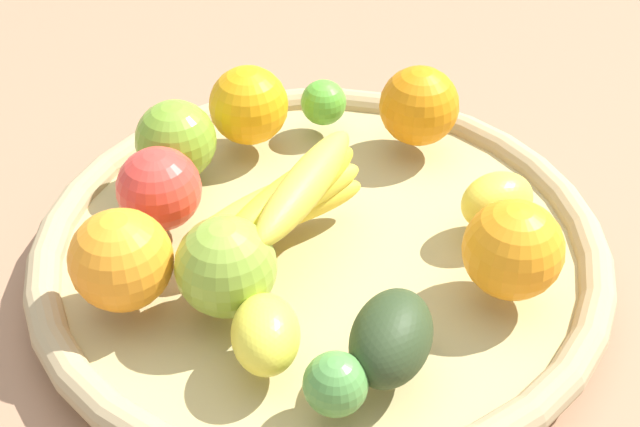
{
  "coord_description": "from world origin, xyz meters",
  "views": [
    {
      "loc": [
        0.35,
        -0.43,
        0.51
      ],
      "look_at": [
        0.0,
        0.0,
        0.06
      ],
      "focal_mm": 49.98,
      "sensor_mm": 36.0,
      "label": 1
    }
  ],
  "objects_px": {
    "banana_bunch": "(288,198)",
    "lime_0": "(324,102)",
    "apple_1": "(221,264)",
    "lemon_1": "(266,334)",
    "lemon_0": "(497,201)",
    "orange_2": "(513,250)",
    "avocado": "(391,338)",
    "orange_0": "(121,260)",
    "apple_0": "(176,140)",
    "lime_1": "(336,384)",
    "orange_1": "(419,106)",
    "orange_3": "(249,105)",
    "apple_2": "(159,189)"
  },
  "relations": [
    {
      "from": "orange_0",
      "to": "apple_1",
      "type": "bearing_deg",
      "value": 36.83
    },
    {
      "from": "orange_0",
      "to": "orange_3",
      "type": "height_order",
      "value": "orange_0"
    },
    {
      "from": "orange_2",
      "to": "lime_0",
      "type": "relative_size",
      "value": 1.74
    },
    {
      "from": "lime_0",
      "to": "lime_1",
      "type": "bearing_deg",
      "value": -49.37
    },
    {
      "from": "lime_1",
      "to": "avocado",
      "type": "bearing_deg",
      "value": 82.38
    },
    {
      "from": "lemon_0",
      "to": "lemon_1",
      "type": "relative_size",
      "value": 0.98
    },
    {
      "from": "avocado",
      "to": "lime_1",
      "type": "relative_size",
      "value": 1.86
    },
    {
      "from": "lemon_0",
      "to": "lime_0",
      "type": "xyz_separation_m",
      "value": [
        -0.21,
        0.03,
        -0.0
      ]
    },
    {
      "from": "apple_2",
      "to": "orange_3",
      "type": "height_order",
      "value": "orange_3"
    },
    {
      "from": "apple_2",
      "to": "banana_bunch",
      "type": "bearing_deg",
      "value": 30.85
    },
    {
      "from": "apple_0",
      "to": "lime_1",
      "type": "xyz_separation_m",
      "value": [
        0.27,
        -0.11,
        -0.01
      ]
    },
    {
      "from": "orange_0",
      "to": "lime_0",
      "type": "relative_size",
      "value": 1.76
    },
    {
      "from": "avocado",
      "to": "orange_3",
      "type": "xyz_separation_m",
      "value": [
        -0.27,
        0.14,
        0.01
      ]
    },
    {
      "from": "orange_1",
      "to": "lemon_1",
      "type": "xyz_separation_m",
      "value": [
        0.07,
        -0.29,
        -0.01
      ]
    },
    {
      "from": "apple_1",
      "to": "lime_0",
      "type": "bearing_deg",
      "value": 112.53
    },
    {
      "from": "orange_3",
      "to": "banana_bunch",
      "type": "bearing_deg",
      "value": -34.63
    },
    {
      "from": "orange_2",
      "to": "lemon_1",
      "type": "distance_m",
      "value": 0.19
    },
    {
      "from": "lime_1",
      "to": "orange_3",
      "type": "bearing_deg",
      "value": 142.95
    },
    {
      "from": "apple_2",
      "to": "orange_3",
      "type": "xyz_separation_m",
      "value": [
        -0.03,
        0.14,
        0.0
      ]
    },
    {
      "from": "apple_1",
      "to": "lemon_1",
      "type": "bearing_deg",
      "value": -19.37
    },
    {
      "from": "orange_3",
      "to": "apple_0",
      "type": "xyz_separation_m",
      "value": [
        -0.01,
        -0.08,
        -0.0
      ]
    },
    {
      "from": "apple_1",
      "to": "apple_2",
      "type": "distance_m",
      "value": 0.11
    },
    {
      "from": "lemon_0",
      "to": "apple_0",
      "type": "distance_m",
      "value": 0.28
    },
    {
      "from": "orange_1",
      "to": "lemon_1",
      "type": "distance_m",
      "value": 0.3
    },
    {
      "from": "orange_0",
      "to": "lime_0",
      "type": "distance_m",
      "value": 0.28
    },
    {
      "from": "lemon_1",
      "to": "lime_1",
      "type": "distance_m",
      "value": 0.06
    },
    {
      "from": "orange_1",
      "to": "apple_0",
      "type": "bearing_deg",
      "value": -126.5
    },
    {
      "from": "orange_2",
      "to": "avocado",
      "type": "distance_m",
      "value": 0.12
    },
    {
      "from": "lemon_0",
      "to": "lime_0",
      "type": "relative_size",
      "value": 1.46
    },
    {
      "from": "apple_0",
      "to": "lime_1",
      "type": "bearing_deg",
      "value": -23.02
    },
    {
      "from": "orange_0",
      "to": "apple_0",
      "type": "xyz_separation_m",
      "value": [
        -0.09,
        0.13,
        -0.0
      ]
    },
    {
      "from": "avocado",
      "to": "orange_1",
      "type": "xyz_separation_m",
      "value": [
        -0.14,
        0.24,
        0.01
      ]
    },
    {
      "from": "lemon_0",
      "to": "orange_1",
      "type": "bearing_deg",
      "value": 152.99
    },
    {
      "from": "lemon_0",
      "to": "lime_1",
      "type": "relative_size",
      "value": 1.46
    },
    {
      "from": "banana_bunch",
      "to": "orange_0",
      "type": "relative_size",
      "value": 2.09
    },
    {
      "from": "lime_1",
      "to": "orange_0",
      "type": "bearing_deg",
      "value": -173.88
    },
    {
      "from": "apple_1",
      "to": "lime_0",
      "type": "distance_m",
      "value": 0.26
    },
    {
      "from": "orange_0",
      "to": "orange_3",
      "type": "xyz_separation_m",
      "value": [
        -0.07,
        0.21,
        -0.0
      ]
    },
    {
      "from": "apple_1",
      "to": "lemon_1",
      "type": "relative_size",
      "value": 1.15
    },
    {
      "from": "apple_0",
      "to": "orange_0",
      "type": "bearing_deg",
      "value": -57.53
    },
    {
      "from": "banana_bunch",
      "to": "lemon_1",
      "type": "height_order",
      "value": "banana_bunch"
    },
    {
      "from": "apple_2",
      "to": "apple_1",
      "type": "bearing_deg",
      "value": -18.32
    },
    {
      "from": "banana_bunch",
      "to": "lime_0",
      "type": "height_order",
      "value": "banana_bunch"
    },
    {
      "from": "orange_3",
      "to": "lemon_1",
      "type": "relative_size",
      "value": 1.13
    },
    {
      "from": "lemon_0",
      "to": "orange_2",
      "type": "bearing_deg",
      "value": -51.83
    },
    {
      "from": "apple_2",
      "to": "orange_1",
      "type": "xyz_separation_m",
      "value": [
        0.09,
        0.23,
        0.0
      ]
    },
    {
      "from": "orange_3",
      "to": "lime_0",
      "type": "relative_size",
      "value": 1.68
    },
    {
      "from": "orange_0",
      "to": "orange_1",
      "type": "xyz_separation_m",
      "value": [
        0.05,
        0.31,
        -0.0
      ]
    },
    {
      "from": "orange_0",
      "to": "orange_3",
      "type": "distance_m",
      "value": 0.23
    },
    {
      "from": "apple_1",
      "to": "orange_1",
      "type": "bearing_deg",
      "value": 92.53
    }
  ]
}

